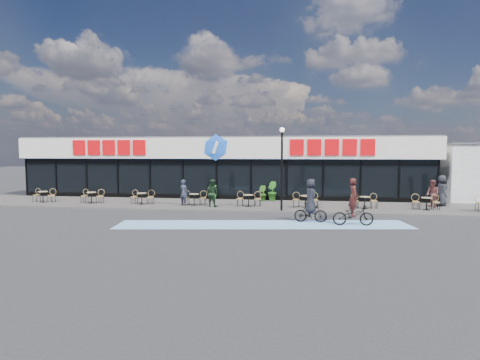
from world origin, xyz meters
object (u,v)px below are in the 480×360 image
object	(u,v)px
potted_plant_mid	(262,193)
pedestrian_b	(442,191)
cyclist_a	(353,210)
lamp_post	(282,161)
cyclist_b	(311,204)
potted_plant_left	(212,192)
patron_left	(184,192)
potted_plant_right	(272,191)
patron_right	(212,193)
bistro_set_0	(44,195)
pedestrian_a	(433,194)

from	to	relation	value
potted_plant_mid	pedestrian_b	xyz separation A→B (m)	(11.31, -0.93, 0.44)
potted_plant_mid	cyclist_a	bearing A→B (deg)	-57.04
lamp_post	cyclist_b	world-z (taller)	lamp_post
lamp_post	pedestrian_b	distance (m)	10.56
potted_plant_left	patron_left	bearing A→B (deg)	-110.76
potted_plant_right	pedestrian_b	xyz separation A→B (m)	(10.67, -1.05, 0.29)
potted_plant_right	patron_right	size ratio (longest dim) A/B	0.79
patron_right	cyclist_a	bearing A→B (deg)	169.41
bistro_set_0	potted_plant_left	bearing A→B (deg)	14.44
potted_plant_right	potted_plant_mid	bearing A→B (deg)	-169.83
lamp_post	potted_plant_right	bearing A→B (deg)	100.50
potted_plant_mid	cyclist_b	world-z (taller)	cyclist_b
potted_plant_mid	patron_right	size ratio (longest dim) A/B	0.63
bistro_set_0	potted_plant_mid	xyz separation A→B (m)	(14.60, 2.70, 0.08)
bistro_set_0	patron_left	bearing A→B (deg)	-1.57
potted_plant_left	potted_plant_right	size ratio (longest dim) A/B	0.81
potted_plant_right	cyclist_a	distance (m)	8.80
patron_right	cyclist_a	xyz separation A→B (m)	(7.79, -4.38, -0.20)
bistro_set_0	patron_right	world-z (taller)	patron_right
patron_right	patron_left	bearing A→B (deg)	11.61
potted_plant_left	patron_right	distance (m)	3.43
pedestrian_b	potted_plant_right	bearing A→B (deg)	84.86
bistro_set_0	potted_plant_right	bearing A→B (deg)	10.45
potted_plant_mid	pedestrian_b	bearing A→B (deg)	-4.71
lamp_post	pedestrian_a	world-z (taller)	lamp_post
potted_plant_mid	patron_right	bearing A→B (deg)	-131.93
lamp_post	patron_left	xyz separation A→B (m)	(-6.19, 1.18, -2.04)
potted_plant_mid	patron_left	distance (m)	5.61
pedestrian_b	cyclist_b	bearing A→B (deg)	126.53
patron_left	cyclist_b	bearing A→B (deg)	175.48
potted_plant_left	cyclist_a	xyz separation A→B (m)	(8.49, -7.72, 0.11)
lamp_post	pedestrian_a	size ratio (longest dim) A/B	2.83
bistro_set_0	cyclist_b	distance (m)	18.08
lamp_post	potted_plant_mid	world-z (taller)	lamp_post
potted_plant_left	patron_right	xyz separation A→B (m)	(0.70, -3.34, 0.31)
patron_right	pedestrian_a	bearing A→B (deg)	-154.80
bistro_set_0	cyclist_a	distance (m)	20.11
patron_left	patron_right	distance (m)	1.89
lamp_post	cyclist_a	bearing A→B (deg)	-44.56
potted_plant_left	cyclist_a	distance (m)	11.47
bistro_set_0	potted_plant_right	distance (m)	15.50
potted_plant_right	cyclist_b	bearing A→B (deg)	-72.09
potted_plant_mid	patron_left	bearing A→B (deg)	-148.03
potted_plant_right	patron_right	bearing A→B (deg)	-136.68
lamp_post	potted_plant_left	bearing A→B (deg)	139.39
patron_left	cyclist_a	distance (m)	10.71
pedestrian_a	cyclist_a	bearing A→B (deg)	-61.54
cyclist_a	potted_plant_left	bearing A→B (deg)	137.71
patron_left	pedestrian_b	distance (m)	16.19
patron_right	cyclist_b	world-z (taller)	cyclist_b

